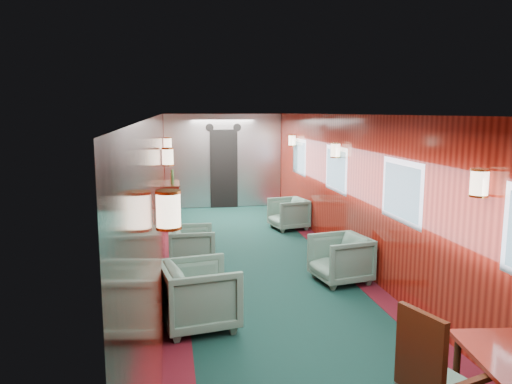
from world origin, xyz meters
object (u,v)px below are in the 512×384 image
armchair_left_far (192,247)px  armchair_right_far (288,214)px  credenza (172,203)px  armchair_left_near (199,295)px  armchair_right_near (340,259)px  side_chair (432,376)px

armchair_left_far → armchair_right_far: (2.12, 2.27, -0.00)m
credenza → armchair_left_far: size_ratio=1.67×
armchair_left_near → armchair_left_far: size_ratio=1.16×
armchair_left_far → armchair_right_near: (2.08, -1.08, 0.01)m
armchair_left_near → armchair_right_near: size_ratio=1.11×
armchair_right_near → armchair_right_far: (0.04, 3.35, -0.02)m
armchair_left_far → armchair_right_near: bearing=-117.0°
armchair_right_far → side_chair: bearing=-17.0°
armchair_left_near → armchair_left_far: (0.02, 2.27, -0.05)m
side_chair → armchair_left_far: 4.94m
side_chair → credenza: bearing=85.1°
armchair_left_near → armchair_right_far: (2.14, 4.54, -0.05)m
side_chair → armchair_left_near: side_chair is taller
armchair_left_far → armchair_right_near: armchair_right_near is taller
armchair_right_far → armchair_left_far: bearing=-54.8°
armchair_left_near → armchair_right_far: 5.02m
side_chair → armchair_right_near: (0.61, 3.63, -0.25)m
credenza → armchair_left_far: (0.28, -3.13, -0.14)m
armchair_left_near → credenza: bearing=-6.9°
armchair_left_near → side_chair: bearing=-158.1°
credenza → armchair_right_far: (2.40, -0.86, -0.15)m
credenza → armchair_right_near: 4.82m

